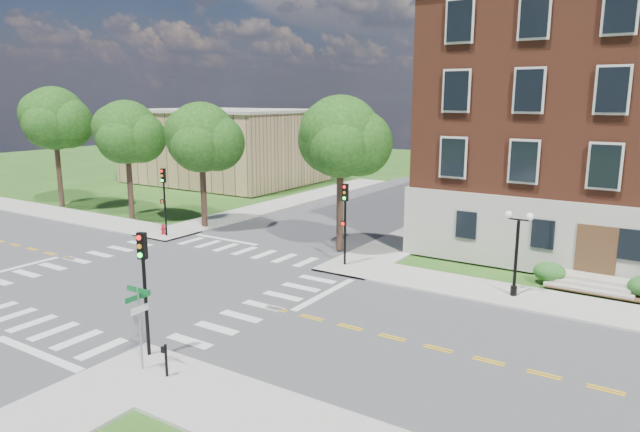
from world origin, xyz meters
The scene contains 19 objects.
ground centered at (0.00, 0.00, 0.00)m, with size 160.00×160.00×0.00m, color #265016.
road_ew centered at (0.00, 0.00, 0.01)m, with size 90.00×12.00×0.01m, color #3D3D3F.
road_ns centered at (0.00, 0.00, 0.01)m, with size 12.00×90.00×0.01m, color #3D3D3F.
sidewalk_ne centered at (15.38, 15.38, 0.06)m, with size 34.00×34.00×0.12m.
sidewalk_nw centered at (-15.38, 15.38, 0.06)m, with size 34.00×34.00×0.12m.
crosswalk_east centered at (7.20, 0.00, 0.00)m, with size 2.20×10.20×0.02m, color silver, non-canonical shape.
stop_bar_east centered at (8.80, 3.00, 0.00)m, with size 0.40×5.50×0.00m, color silver.
secondary_building centered at (-22.00, 30.00, 4.28)m, with size 20.40×15.40×8.30m.
tree_a centered at (-23.59, 9.84, 7.94)m, with size 5.52×5.52×10.61m.
tree_b centered at (-13.99, 9.75, 7.04)m, with size 5.03×5.03×9.47m.
tree_c centered at (-6.93, 10.80, 6.84)m, with size 5.19×5.19×9.35m.
tree_d centered at (5.26, 10.43, 7.35)m, with size 5.11×5.11×9.82m.
traffic_signal_se centered at (6.95, -6.68, 3.19)m, with size 0.37×0.43×4.80m.
traffic_signal_ne centered at (7.19, 7.76, 3.19)m, with size 0.35×0.40×4.80m.
traffic_signal_nw centered at (-7.11, 7.09, 3.19)m, with size 0.38×0.46×4.80m.
twin_lamp_west centered at (16.96, 7.66, 2.52)m, with size 1.36×0.36×4.23m.
street_sign_pole centered at (7.70, -7.60, 2.31)m, with size 1.10×1.10×3.10m.
push_button_post centered at (8.85, -7.54, 0.80)m, with size 0.14×0.21×1.20m.
fire_hydrant centered at (-7.60, 7.27, 0.46)m, with size 0.35×0.35×0.75m.
Camera 1 is at (23.38, -20.19, 9.76)m, focal length 32.00 mm.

